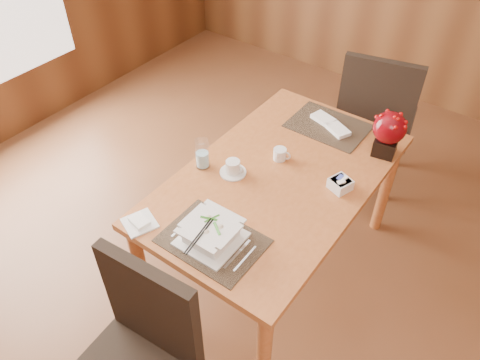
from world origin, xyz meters
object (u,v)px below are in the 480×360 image
Objects in this scene: far_chair at (375,115)px; sugar_caddy at (340,184)px; water_glass at (202,154)px; creamer_jug at (280,154)px; bread_plate at (140,223)px; near_chair at (137,356)px; dining_table at (277,189)px; soup_setting at (211,233)px; berry_decor at (389,132)px; coffee_cup at (233,168)px.

sugar_caddy is at bearing 89.02° from far_chair.
creamer_jug is (0.30, 0.29, -0.05)m from water_glass.
far_chair reaches higher than bread_plate.
sugar_caddy is at bearing 72.95° from near_chair.
water_glass is 0.17× the size of near_chair.
dining_table is 16.44× the size of creamer_jug.
near_chair is (0.10, -1.22, -0.21)m from creamer_jug.
far_chair reaches higher than sugar_caddy.
creamer_jug is 0.09× the size of near_chair.
bread_plate is at bearing -87.08° from water_glass.
creamer_jug is 0.09× the size of far_chair.
soup_setting is 1.01× the size of berry_decor.
water_glass is (-0.16, -0.05, 0.05)m from coffee_cup.
creamer_jug is at bearing 94.72° from soup_setting.
sugar_caddy is at bearing -12.88° from creamer_jug.
bread_plate is 0.13× the size of far_chair.
bread_plate is (-0.71, -1.17, -0.14)m from berry_decor.
coffee_cup is 0.14× the size of near_chair.
sugar_caddy is at bearing 50.06° from bread_plate.
berry_decor is at bearing 30.96° from creamer_jug.
sugar_caddy is (0.31, 0.66, -0.02)m from soup_setting.
sugar_caddy is (0.67, 0.27, -0.06)m from water_glass.
far_chair is at bearing 75.06° from bread_plate.
creamer_jug is at bearing 90.57° from near_chair.
coffee_cup reaches higher than dining_table.
dining_table is at bearing -126.14° from berry_decor.
near_chair is at bearing -95.06° from creamer_jug.
soup_setting is at bearing 19.33° from bread_plate.
berry_decor is at bearing 53.86° from dining_table.
creamer_jug is 0.93× the size of sugar_caddy.
far_chair is at bearing 83.55° from near_chair.
creamer_jug is 0.59m from berry_decor.
far_chair reaches higher than berry_decor.
water_glass is 0.73m from sugar_caddy.
coffee_cup is (-0.20, 0.43, -0.02)m from soup_setting.
water_glass is at bearing -145.42° from creamer_jug.
sugar_caddy reaches higher than dining_table.
coffee_cup is 0.18m from water_glass.
far_chair is (0.48, 1.21, -0.23)m from water_glass.
creamer_jug reaches higher than dining_table.
dining_table is 0.45m from water_glass.
far_chair is at bearing 68.31° from water_glass.
far_chair is (-0.19, 0.94, -0.18)m from sugar_caddy.
water_glass is 1.74× the size of sugar_caddy.
sugar_caddy is 0.97m from far_chair.
near_chair is (0.24, -0.97, -0.21)m from coffee_cup.
soup_setting is 2.70× the size of sugar_caddy.
bread_plate is at bearing -117.21° from dining_table.
water_glass is 1.00m from berry_decor.
near_chair reaches higher than dining_table.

